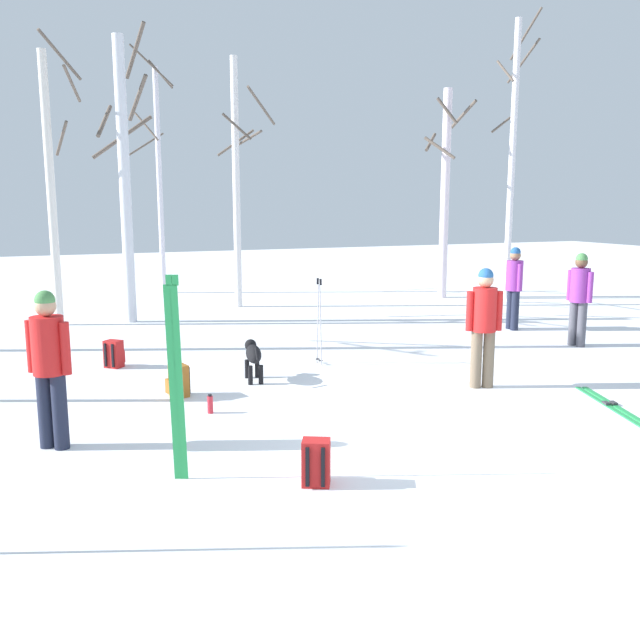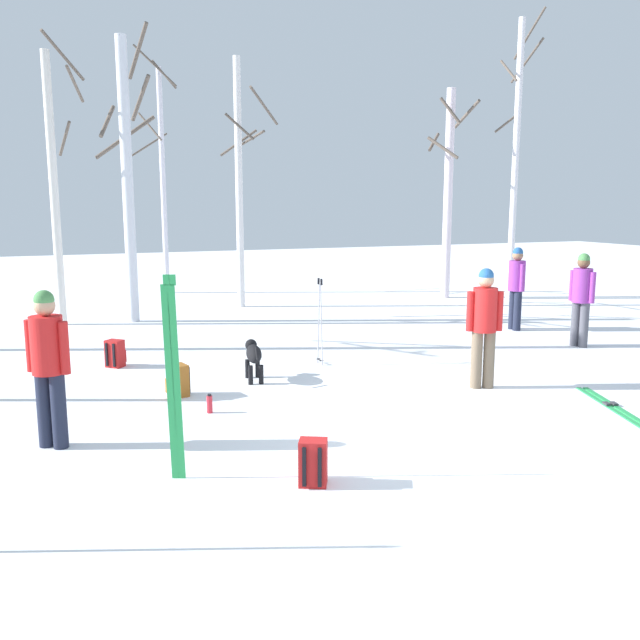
{
  "view_description": "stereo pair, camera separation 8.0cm",
  "coord_description": "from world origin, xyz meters",
  "px_view_note": "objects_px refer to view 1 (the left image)",
  "views": [
    {
      "loc": [
        -4.16,
        -6.36,
        2.61
      ],
      "look_at": [
        -0.61,
        2.15,
        1.0
      ],
      "focal_mm": 37.73,
      "sensor_mm": 36.0,
      "label": 1
    },
    {
      "loc": [
        -4.08,
        -6.39,
        2.61
      ],
      "look_at": [
        -0.61,
        2.15,
        1.0
      ],
      "focal_mm": 37.73,
      "sensor_mm": 36.0,
      "label": 2
    }
  ],
  "objects_px": {
    "person_2": "(579,293)",
    "birch_tree_1": "(52,185)",
    "ski_poles_0": "(319,319)",
    "backpack_0": "(178,381)",
    "person_3": "(49,359)",
    "birch_tree_4": "(237,180)",
    "backpack_1": "(316,463)",
    "ski_pair_planted_1": "(176,380)",
    "birch_tree_2": "(125,176)",
    "birch_tree_5": "(445,190)",
    "dog": "(253,355)",
    "birch_tree_6": "(512,156)",
    "person_1": "(484,320)",
    "water_bottle_0": "(210,404)",
    "backpack_2": "(114,354)",
    "person_0": "(514,283)",
    "ski_pair_lying_0": "(611,406)",
    "birch_tree_3": "(159,176)"
  },
  "relations": [
    {
      "from": "person_3",
      "to": "dog",
      "type": "relative_size",
      "value": 1.93
    },
    {
      "from": "dog",
      "to": "birch_tree_2",
      "type": "relative_size",
      "value": 0.14
    },
    {
      "from": "person_3",
      "to": "birch_tree_5",
      "type": "bearing_deg",
      "value": 39.19
    },
    {
      "from": "backpack_1",
      "to": "backpack_2",
      "type": "relative_size",
      "value": 1.0
    },
    {
      "from": "person_3",
      "to": "birch_tree_4",
      "type": "distance_m",
      "value": 10.28
    },
    {
      "from": "water_bottle_0",
      "to": "birch_tree_1",
      "type": "bearing_deg",
      "value": 101.69
    },
    {
      "from": "person_3",
      "to": "birch_tree_3",
      "type": "xyz_separation_m",
      "value": [
        3.27,
        12.36,
        2.39
      ]
    },
    {
      "from": "person_2",
      "to": "birch_tree_1",
      "type": "relative_size",
      "value": 0.29
    },
    {
      "from": "person_0",
      "to": "ski_pair_planted_1",
      "type": "distance_m",
      "value": 9.4
    },
    {
      "from": "backpack_2",
      "to": "birch_tree_2",
      "type": "distance_m",
      "value": 5.24
    },
    {
      "from": "backpack_1",
      "to": "birch_tree_3",
      "type": "bearing_deg",
      "value": 85.91
    },
    {
      "from": "person_1",
      "to": "birch_tree_2",
      "type": "distance_m",
      "value": 8.76
    },
    {
      "from": "ski_poles_0",
      "to": "backpack_0",
      "type": "relative_size",
      "value": 3.21
    },
    {
      "from": "backpack_2",
      "to": "birch_tree_5",
      "type": "xyz_separation_m",
      "value": [
        9.32,
        4.89,
        2.74
      ]
    },
    {
      "from": "person_0",
      "to": "birch_tree_5",
      "type": "distance_m",
      "value": 5.25
    },
    {
      "from": "person_2",
      "to": "backpack_2",
      "type": "distance_m",
      "value": 8.26
    },
    {
      "from": "water_bottle_0",
      "to": "backpack_2",
      "type": "bearing_deg",
      "value": 106.17
    },
    {
      "from": "backpack_1",
      "to": "birch_tree_5",
      "type": "xyz_separation_m",
      "value": [
        8.06,
        10.38,
        2.74
      ]
    },
    {
      "from": "dog",
      "to": "ski_poles_0",
      "type": "height_order",
      "value": "ski_poles_0"
    },
    {
      "from": "ski_pair_planted_1",
      "to": "birch_tree_5",
      "type": "relative_size",
      "value": 0.35
    },
    {
      "from": "ski_poles_0",
      "to": "backpack_0",
      "type": "distance_m",
      "value": 2.73
    },
    {
      "from": "ski_poles_0",
      "to": "birch_tree_3",
      "type": "relative_size",
      "value": 0.21
    },
    {
      "from": "person_2",
      "to": "birch_tree_4",
      "type": "height_order",
      "value": "birch_tree_4"
    },
    {
      "from": "person_3",
      "to": "dog",
      "type": "bearing_deg",
      "value": 33.6
    },
    {
      "from": "water_bottle_0",
      "to": "birch_tree_2",
      "type": "relative_size",
      "value": 0.04
    },
    {
      "from": "dog",
      "to": "birch_tree_4",
      "type": "relative_size",
      "value": 0.15
    },
    {
      "from": "person_2",
      "to": "water_bottle_0",
      "type": "bearing_deg",
      "value": -169.23
    },
    {
      "from": "birch_tree_6",
      "to": "birch_tree_1",
      "type": "bearing_deg",
      "value": 178.25
    },
    {
      "from": "water_bottle_0",
      "to": "birch_tree_6",
      "type": "xyz_separation_m",
      "value": [
        9.99,
        7.01,
        3.73
      ]
    },
    {
      "from": "water_bottle_0",
      "to": "birch_tree_5",
      "type": "relative_size",
      "value": 0.04
    },
    {
      "from": "backpack_1",
      "to": "birch_tree_1",
      "type": "height_order",
      "value": "birch_tree_1"
    },
    {
      "from": "birch_tree_3",
      "to": "birch_tree_6",
      "type": "distance_m",
      "value": 9.83
    },
    {
      "from": "ski_pair_lying_0",
      "to": "water_bottle_0",
      "type": "xyz_separation_m",
      "value": [
        -4.89,
        1.73,
        0.11
      ]
    },
    {
      "from": "ski_pair_planted_1",
      "to": "birch_tree_2",
      "type": "relative_size",
      "value": 0.31
    },
    {
      "from": "ski_poles_0",
      "to": "birch_tree_6",
      "type": "height_order",
      "value": "birch_tree_6"
    },
    {
      "from": "birch_tree_4",
      "to": "person_0",
      "type": "bearing_deg",
      "value": -49.87
    },
    {
      "from": "backpack_0",
      "to": "birch_tree_5",
      "type": "relative_size",
      "value": 0.08
    },
    {
      "from": "person_1",
      "to": "water_bottle_0",
      "type": "relative_size",
      "value": 7.01
    },
    {
      "from": "person_0",
      "to": "person_2",
      "type": "height_order",
      "value": "same"
    },
    {
      "from": "birch_tree_2",
      "to": "birch_tree_4",
      "type": "distance_m",
      "value": 3.06
    },
    {
      "from": "ski_poles_0",
      "to": "backpack_1",
      "type": "bearing_deg",
      "value": -112.89
    },
    {
      "from": "person_0",
      "to": "ski_poles_0",
      "type": "relative_size",
      "value": 1.21
    },
    {
      "from": "ski_pair_lying_0",
      "to": "backpack_0",
      "type": "distance_m",
      "value": 5.75
    },
    {
      "from": "backpack_1",
      "to": "birch_tree_2",
      "type": "distance_m",
      "value": 10.18
    },
    {
      "from": "birch_tree_6",
      "to": "backpack_0",
      "type": "bearing_deg",
      "value": -149.13
    },
    {
      "from": "person_3",
      "to": "backpack_1",
      "type": "height_order",
      "value": "person_3"
    },
    {
      "from": "ski_pair_planted_1",
      "to": "backpack_1",
      "type": "height_order",
      "value": "ski_pair_planted_1"
    },
    {
      "from": "dog",
      "to": "backpack_1",
      "type": "relative_size",
      "value": 2.02
    },
    {
      "from": "person_0",
      "to": "ski_poles_0",
      "type": "distance_m",
      "value": 5.07
    },
    {
      "from": "person_2",
      "to": "ski_poles_0",
      "type": "relative_size",
      "value": 1.21
    }
  ]
}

